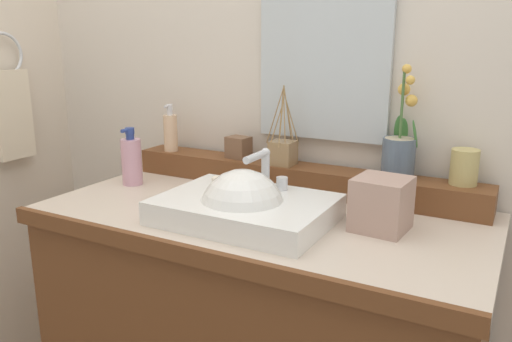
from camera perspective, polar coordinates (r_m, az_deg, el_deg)
The scene contains 14 objects.
wall_back at distance 1.74m, azimuth 7.17°, elevation 11.45°, with size 3.01×0.20×2.51m, color beige.
back_ledge at distance 1.63m, azimuth 4.49°, elevation -0.73°, with size 1.16×0.12×0.08m, color brown.
sink_basin at distance 1.35m, azimuth -1.48°, elevation -4.38°, with size 0.45×0.32×0.26m.
soap_bar at distance 1.48m, azimuth -3.71°, elevation -0.94°, with size 0.07×0.04×0.02m, color silver.
potted_plant at distance 1.53m, azimuth 15.70°, elevation 2.42°, with size 0.10×0.11×0.32m.
soap_dispenser at distance 1.84m, azimuth -9.50°, elevation 4.33°, with size 0.05×0.05×0.17m.
tumbler_cup at distance 1.51m, azimuth 22.18°, elevation 0.41°, with size 0.07×0.07×0.10m, color tan.
reed_diffuser at distance 1.62m, azimuth 3.02°, elevation 2.15°, with size 0.10×0.11×0.25m.
trinket_box at distance 1.71m, azimuth -1.96°, elevation 2.64°, with size 0.07×0.06×0.07m, color brown.
lotion_bottle at distance 1.73m, azimuth -13.69°, elevation 1.15°, with size 0.07×0.07×0.19m.
tissue_box at distance 1.32m, azimuth 13.79°, elevation -3.58°, with size 0.13×0.13×0.13m, color tan.
mirror at distance 1.62m, azimuth 7.55°, elevation 13.29°, with size 0.42×0.02×0.55m, color silver.
towel_ring at distance 2.11m, azimuth -26.34°, elevation 11.56°, with size 0.16×0.16×0.01m, color silver.
hand_towel at distance 2.11m, azimuth -25.36°, elevation 5.65°, with size 0.02×0.15×0.33m, color beige.
Camera 1 is at (0.64, -1.20, 1.35)m, focal length 35.92 mm.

